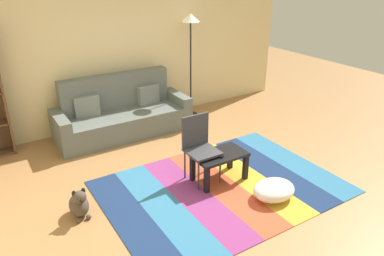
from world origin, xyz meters
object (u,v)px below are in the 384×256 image
couch (122,115)px  coffee_table (219,159)px  tv_remote (218,156)px  pouf (274,190)px  dog (79,204)px  folding_chair (199,143)px  standing_lamp (191,32)px

couch → coffee_table: (0.51, -2.13, -0.02)m
couch → tv_remote: bearing=-78.3°
tv_remote → pouf: bearing=-81.4°
dog → couch: bearing=55.5°
dog → tv_remote: 1.80m
couch → tv_remote: 2.22m
dog → folding_chair: folding_chair is taller
pouf → folding_chair: bearing=120.7°
couch → tv_remote: size_ratio=15.07×
pouf → dog: 2.35m
coffee_table → dog: (-1.82, 0.22, -0.16)m
dog → standing_lamp: 3.68m
tv_remote → dog: bearing=149.4°
pouf → folding_chair: (-0.53, 0.90, 0.41)m
pouf → folding_chair: 1.12m
pouf → standing_lamp: (0.59, 2.92, 1.47)m
folding_chair → dog: bearing=-165.8°
coffee_table → folding_chair: folding_chair is taller
pouf → standing_lamp: bearing=78.6°
dog → folding_chair: bearing=-1.1°
pouf → tv_remote: (-0.39, 0.66, 0.29)m
dog → standing_lamp: standing_lamp is taller
coffee_table → pouf: coffee_table is taller
coffee_table → couch: bearing=103.5°
pouf → standing_lamp: 3.32m
dog → folding_chair: size_ratio=0.44×
tv_remote → folding_chair: 0.30m
couch → folding_chair: (0.31, -1.94, 0.20)m
coffee_table → standing_lamp: 2.71m
standing_lamp → folding_chair: 2.54m
standing_lamp → folding_chair: (-1.12, -2.02, -1.05)m
standing_lamp → folding_chair: size_ratio=2.11×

